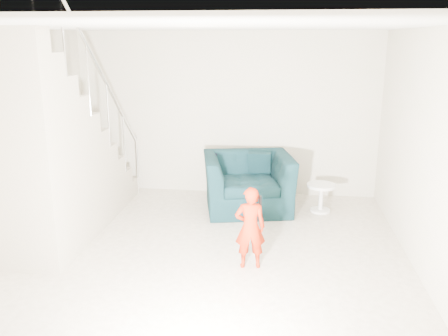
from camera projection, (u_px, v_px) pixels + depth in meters
The scene contains 12 objects.
floor at pixel (199, 263), 5.62m from camera, with size 5.50×5.50×0.00m, color gray.
ceiling at pixel (195, 26), 4.91m from camera, with size 5.50×5.50×0.00m, color silver.
back_wall at pixel (227, 115), 7.90m from camera, with size 5.00×5.00×0.00m, color #BAB498.
front_wall at pixel (110, 266), 2.63m from camera, with size 5.00×5.00×0.00m, color #BAB498.
right_wall at pixel (432, 159), 4.97m from camera, with size 5.50×5.50×0.00m, color #BAB498.
armchair at pixel (248, 182), 7.32m from camera, with size 1.32×1.15×0.86m, color black.
toddler at pixel (250, 228), 5.41m from camera, with size 0.35×0.23×0.97m, color #A02D05.
side_table at pixel (321, 193), 7.23m from camera, with size 0.44×0.44×0.44m.
staircase at pixel (54, 168), 6.14m from camera, with size 1.02×3.03×3.62m.
cushion at pixel (259, 162), 7.54m from camera, with size 0.36×0.10×0.34m, color black.
throw at pixel (214, 173), 7.40m from camera, with size 0.05×0.48×0.53m, color black.
phone at pixel (260, 200), 5.25m from camera, with size 0.02×0.05×0.10m, color black.
Camera 1 is at (0.93, -5.05, 2.57)m, focal length 38.00 mm.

